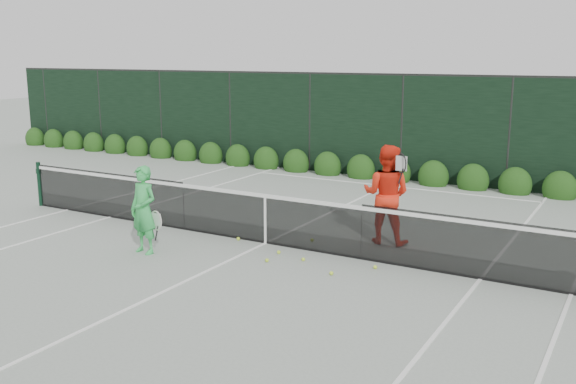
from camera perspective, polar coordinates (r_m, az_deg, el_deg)
The scene contains 8 objects.
ground at distance 12.49m, azimuth -2.00°, elevation -4.58°, with size 80.00×80.00×0.00m, color gray.
tennis_net at distance 12.36m, azimuth -2.12°, elevation -2.21°, with size 12.90×0.10×1.07m.
player_woman at distance 12.00m, azimuth -12.71°, elevation -1.57°, with size 0.67×0.46×1.62m.
player_man at distance 12.45m, azimuth 8.74°, elevation -0.20°, with size 0.99×0.80×1.92m.
court_lines at distance 12.49m, azimuth -2.00°, elevation -4.56°, with size 11.03×23.83×0.01m.
windscreen_fence at distance 9.98m, azimuth -10.28°, elevation -0.07°, with size 32.00×21.07×3.06m.
hedge_row at distance 18.73m, azimuth 9.58°, elevation 1.65°, with size 31.66×0.65×0.94m.
tennis_balls at distance 11.66m, azimuth 1.01°, elevation -5.63°, with size 3.07×1.63×0.07m.
Camera 1 is at (6.31, -10.16, 3.59)m, focal length 40.00 mm.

